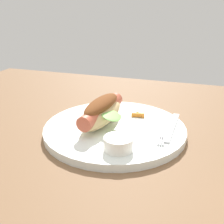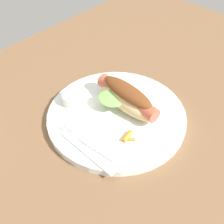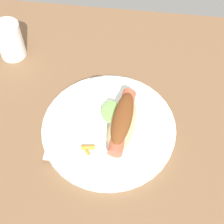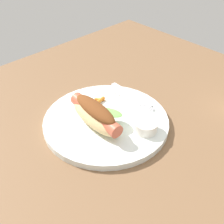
% 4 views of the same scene
% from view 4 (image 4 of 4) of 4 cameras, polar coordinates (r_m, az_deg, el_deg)
% --- Properties ---
extents(ground_plane, '(1.20, 0.90, 0.02)m').
position_cam_4_polar(ground_plane, '(0.73, -3.85, -3.93)').
color(ground_plane, brown).
extents(plate, '(0.31, 0.31, 0.02)m').
position_cam_4_polar(plate, '(0.74, -1.16, -1.83)').
color(plate, white).
rests_on(plate, ground_plane).
extents(hot_dog, '(0.09, 0.17, 0.06)m').
position_cam_4_polar(hot_dog, '(0.70, -3.17, -0.46)').
color(hot_dog, '#DBB77A').
rests_on(hot_dog, plate).
extents(sauce_ramekin, '(0.05, 0.05, 0.02)m').
position_cam_4_polar(sauce_ramekin, '(0.69, 6.55, -2.81)').
color(sauce_ramekin, white).
rests_on(sauce_ramekin, plate).
extents(fork, '(0.02, 0.14, 0.00)m').
position_cam_4_polar(fork, '(0.80, 3.60, 2.47)').
color(fork, silver).
rests_on(fork, plate).
extents(knife, '(0.02, 0.15, 0.00)m').
position_cam_4_polar(knife, '(0.81, 3.69, 3.35)').
color(knife, silver).
rests_on(knife, plate).
extents(carrot_garnish, '(0.03, 0.03, 0.01)m').
position_cam_4_polar(carrot_garnish, '(0.79, -2.33, 2.29)').
color(carrot_garnish, orange).
rests_on(carrot_garnish, plate).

